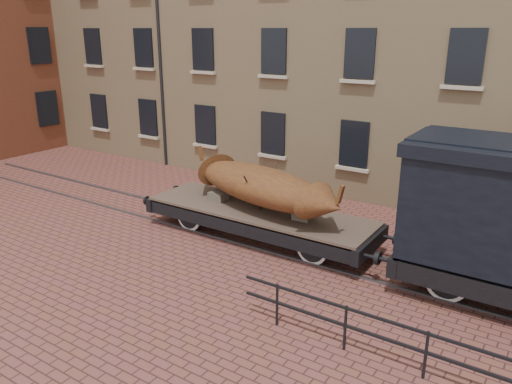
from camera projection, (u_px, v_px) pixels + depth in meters
The scene contains 5 objects.
ground at pixel (257, 238), 15.59m from camera, with size 90.00×90.00×0.00m, color brown.
warehouse_cream at pixel (459, 8), 19.77m from camera, with size 40.00×10.19×14.00m.
rail_track at pixel (257, 237), 15.59m from camera, with size 30.00×1.52×0.06m.
flatcar_wagon at pixel (259, 215), 15.33m from camera, with size 8.18×2.22×1.23m.
iron_boat at pixel (261, 185), 14.99m from camera, with size 6.14×2.94×1.50m.
Camera 1 is at (7.87, -12.02, 6.22)m, focal length 35.00 mm.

